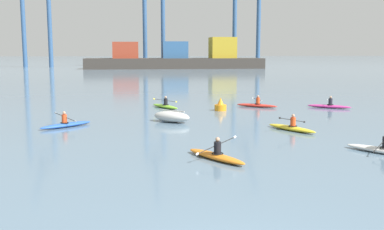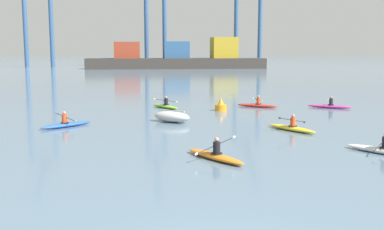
{
  "view_description": "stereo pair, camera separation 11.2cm",
  "coord_description": "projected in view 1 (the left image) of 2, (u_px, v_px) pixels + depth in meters",
  "views": [
    {
      "loc": [
        -1.86,
        -8.02,
        4.46
      ],
      "look_at": [
        1.46,
        18.86,
        0.6
      ],
      "focal_mm": 42.03,
      "sensor_mm": 36.0,
      "label": 1
    },
    {
      "loc": [
        -1.75,
        -8.03,
        4.46
      ],
      "look_at": [
        1.46,
        18.86,
        0.6
      ],
      "focal_mm": 42.03,
      "sensor_mm": 36.0,
      "label": 2
    }
  ],
  "objects": [
    {
      "name": "gantry_crane_east_mid",
      "position": [
        247.0,
        10.0,
        126.35
      ],
      "size": [
        8.15,
        18.49,
        32.88
      ],
      "color": "#335684",
      "rests_on": "ground"
    },
    {
      "name": "gantry_crane_west",
      "position": [
        35.0,
        0.0,
        122.06
      ],
      "size": [
        8.18,
        18.04,
        35.31
      ],
      "color": "#335684",
      "rests_on": "ground"
    },
    {
      "name": "kayak_lime",
      "position": [
        165.0,
        106.0,
        35.45
      ],
      "size": [
        2.19,
        3.26,
        0.95
      ],
      "color": "#7ABC2D",
      "rests_on": "ground"
    },
    {
      "name": "kayak_orange",
      "position": [
        216.0,
        155.0,
        18.61
      ],
      "size": [
        2.27,
        3.22,
        0.95
      ],
      "color": "orange",
      "rests_on": "ground"
    },
    {
      "name": "kayak_blue",
      "position": [
        66.0,
        124.0,
        26.55
      ],
      "size": [
        2.96,
        2.69,
        0.95
      ],
      "color": "#2856B2",
      "rests_on": "ground"
    },
    {
      "name": "capsized_dinghy",
      "position": [
        172.0,
        117.0,
        28.41
      ],
      "size": [
        2.71,
        2.5,
        0.76
      ],
      "color": "beige",
      "rests_on": "ground"
    },
    {
      "name": "container_barge",
      "position": [
        176.0,
        59.0,
        116.2
      ],
      "size": [
        45.6,
        9.42,
        8.03
      ],
      "color": "#38332D",
      "rests_on": "ground"
    },
    {
      "name": "kayak_red",
      "position": [
        257.0,
        105.0,
        36.09
      ],
      "size": [
        3.12,
        2.46,
        0.95
      ],
      "color": "red",
      "rests_on": "ground"
    },
    {
      "name": "channel_buoy",
      "position": [
        220.0,
        106.0,
        33.91
      ],
      "size": [
        0.9,
        0.9,
        1.0
      ],
      "color": "orange",
      "rests_on": "ground"
    },
    {
      "name": "kayak_yellow",
      "position": [
        292.0,
        128.0,
        25.4
      ],
      "size": [
        2.17,
        3.26,
        0.95
      ],
      "color": "yellow",
      "rests_on": "ground"
    },
    {
      "name": "kayak_white",
      "position": [
        383.0,
        150.0,
        19.71
      ],
      "size": [
        2.46,
        3.12,
        1.06
      ],
      "color": "silver",
      "rests_on": "ground"
    },
    {
      "name": "gantry_crane_west_mid",
      "position": [
        154.0,
        2.0,
        124.71
      ],
      "size": [
        6.3,
        15.84,
        37.71
      ],
      "color": "#335684",
      "rests_on": "ground"
    },
    {
      "name": "kayak_magenta",
      "position": [
        329.0,
        106.0,
        35.48
      ],
      "size": [
        3.16,
        2.4,
        0.95
      ],
      "color": "#C13384",
      "rests_on": "ground"
    }
  ]
}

